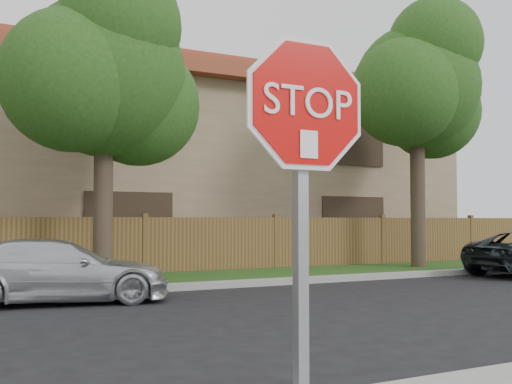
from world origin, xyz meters
TOP-DOWN VIEW (x-y plane):
  - tree_mid at (2.52, 9.57)m, footprint 4.80×3.90m
  - tree_right at (12.02, 9.57)m, footprint 4.80×3.90m
  - stop_sign at (1.07, -1.48)m, footprint 1.01×0.13m
  - sedan_right at (1.14, 7.27)m, footprint 4.26×2.28m

SIDE VIEW (x-z plane):
  - sedan_right at x=1.14m, z-range 0.00..1.17m
  - stop_sign at x=1.07m, z-range 0.55..3.11m
  - tree_mid at x=2.52m, z-range 1.20..8.55m
  - tree_right at x=12.02m, z-range 1.47..9.67m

